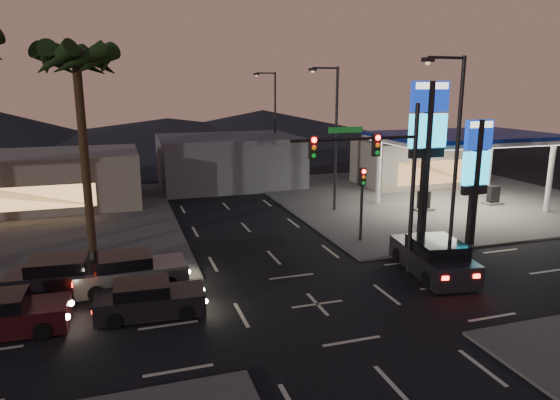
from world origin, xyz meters
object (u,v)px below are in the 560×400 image
object	(u,v)px
traffic_signal_mast	(380,166)
car_lane_a_front	(149,300)
gas_station	(464,139)
car_lane_b_front	(130,272)
car_lane_b_mid	(65,277)
car_lane_a_mid	(1,316)
suv_station	(433,258)
pylon_sign_short	(476,163)
pylon_sign_tall	(428,131)

from	to	relation	value
traffic_signal_mast	car_lane_a_front	bearing A→B (deg)	-175.14
gas_station	car_lane_b_front	xyz separation A→B (m)	(-23.22, -7.89, -4.34)
car_lane_b_mid	traffic_signal_mast	bearing A→B (deg)	-10.25
car_lane_a_mid	suv_station	xyz separation A→B (m)	(18.22, 0.23, 0.13)
gas_station	car_lane_b_mid	size ratio (longest dim) A/B	2.44
traffic_signal_mast	car_lane_a_mid	bearing A→B (deg)	-177.18
pylon_sign_short	car_lane_b_mid	world-z (taller)	pylon_sign_short
suv_station	pylon_sign_short	bearing A→B (deg)	34.02
car_lane_b_front	suv_station	xyz separation A→B (m)	(13.71, -2.66, 0.08)
gas_station	traffic_signal_mast	distance (m)	15.82
car_lane_b_front	car_lane_b_mid	distance (m)	2.67
pylon_sign_tall	car_lane_b_front	size ratio (longest dim) A/B	1.82
car_lane_a_mid	pylon_sign_short	bearing A→B (deg)	8.20
pylon_sign_short	car_lane_b_mid	distance (m)	21.24
traffic_signal_mast	car_lane_b_mid	distance (m)	14.56
pylon_sign_tall	gas_station	bearing A→B (deg)	40.91
car_lane_b_front	pylon_sign_short	bearing A→B (deg)	1.23
pylon_sign_tall	car_lane_a_mid	xyz separation A→B (m)	(-20.24, -4.28, -5.71)
traffic_signal_mast	car_lane_b_front	distance (m)	12.05
car_lane_a_front	car_lane_b_mid	world-z (taller)	car_lane_b_mid
pylon_sign_tall	car_lane_a_mid	bearing A→B (deg)	-168.07
pylon_sign_short	car_lane_a_front	world-z (taller)	pylon_sign_short
pylon_sign_tall	car_lane_a_front	bearing A→B (deg)	-163.79
pylon_sign_short	traffic_signal_mast	size ratio (longest dim) A/B	0.88
pylon_sign_tall	car_lane_a_front	size ratio (longest dim) A/B	2.08
pylon_sign_tall	traffic_signal_mast	bearing A→B (deg)	-143.48
car_lane_a_front	car_lane_a_mid	world-z (taller)	car_lane_a_mid
gas_station	pylon_sign_tall	bearing A→B (deg)	-139.09
traffic_signal_mast	car_lane_a_front	size ratio (longest dim) A/B	1.85
traffic_signal_mast	pylon_sign_short	bearing A→B (deg)	19.13
gas_station	pylon_sign_short	world-z (taller)	pylon_sign_short
traffic_signal_mast	suv_station	size ratio (longest dim) A/B	1.45
pylon_sign_short	car_lane_a_mid	bearing A→B (deg)	-171.80
gas_station	traffic_signal_mast	world-z (taller)	traffic_signal_mast
car_lane_b_front	car_lane_b_mid	xyz separation A→B (m)	(-2.65, 0.34, 0.00)
gas_station	car_lane_b_front	world-z (taller)	gas_station
traffic_signal_mast	car_lane_a_mid	distance (m)	16.16
pylon_sign_short	car_lane_a_front	distance (m)	18.38
pylon_sign_tall	car_lane_b_front	distance (m)	16.77
pylon_sign_short	car_lane_b_mid	xyz separation A→B (m)	(-20.87, -0.05, -3.92)
pylon_sign_tall	car_lane_b_mid	distance (m)	19.25
gas_station	car_lane_a_front	distance (m)	25.49
car_lane_a_mid	car_lane_a_front	bearing A→B (deg)	-1.32
car_lane_a_front	gas_station	bearing A→B (deg)	25.73
traffic_signal_mast	car_lane_b_mid	xyz separation A→B (m)	(-13.63, 2.46, -4.49)
gas_station	suv_station	distance (m)	14.83
pylon_sign_short	car_lane_b_front	distance (m)	18.64
pylon_sign_short	suv_station	distance (m)	6.66
car_lane_b_front	car_lane_b_mid	world-z (taller)	car_lane_b_mid
car_lane_a_front	car_lane_b_mid	size ratio (longest dim) A/B	0.87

